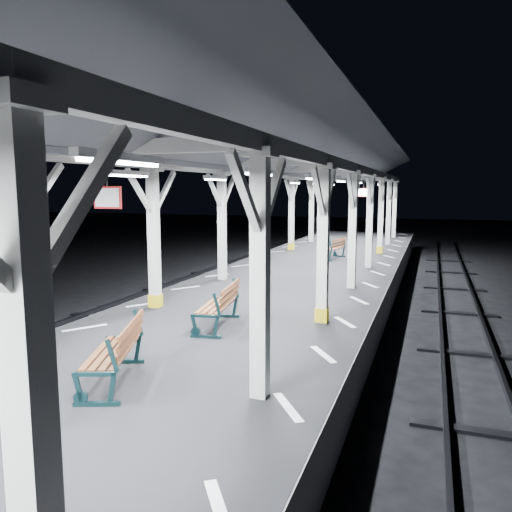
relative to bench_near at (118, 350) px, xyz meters
The scene contains 9 objects.
ground 2.66m from the bench_near, 87.53° to the left, with size 120.00×120.00×0.00m, color black.
platform 2.42m from the bench_near, 87.53° to the left, with size 6.00×50.00×1.00m, color black.
hazard_stripes_left 3.26m from the bench_near, 136.82° to the left, with size 1.00×48.00×0.01m, color silver.
hazard_stripes_right 3.40m from the bench_near, 40.97° to the left, with size 1.00×48.00×0.01m, color silver.
track_right 5.73m from the bench_near, 23.45° to the left, with size 2.20×60.00×0.16m.
canopy 3.78m from the bench_near, 87.49° to the left, with size 5.40×49.00×4.65m.
bench_near is the anchor object (origin of this frame).
bench_mid 3.20m from the bench_near, 85.88° to the left, with size 0.86×1.73×0.90m.
bench_far 14.01m from the bench_near, 87.81° to the left, with size 0.84×1.61×0.83m.
Camera 1 is at (4.11, -8.10, 3.79)m, focal length 35.00 mm.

